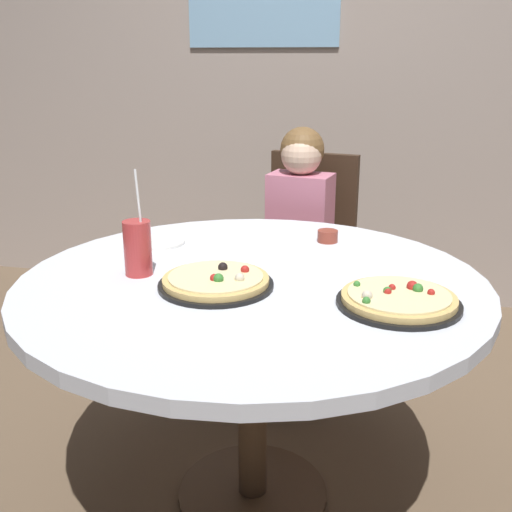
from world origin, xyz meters
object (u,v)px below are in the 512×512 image
Objects in this scene: pizza_veggie at (216,281)px; plate_small at (158,242)px; diner_child at (293,271)px; sauce_bowl at (328,236)px; soda_cup at (138,248)px; dining_table at (252,305)px; chair_wooden at (306,249)px; pizza_cheese at (399,300)px.

pizza_veggie reaches higher than plate_small.
diner_child reaches higher than sauce_bowl.
diner_child reaches higher than soda_cup.
dining_table is at bearing -112.68° from sauce_bowl.
soda_cup is 0.31m from plate_small.
plate_small is at bearing -118.21° from chair_wooden.
chair_wooden reaches higher than dining_table.
dining_table is 0.85m from diner_child.
pizza_veggie is 0.26m from soda_cup.
pizza_veggie is 1.77× the size of plate_small.
chair_wooden is at bearing 89.14° from dining_table.
plate_small is at bearing -164.76° from sauce_bowl.
chair_wooden is 1.14m from soda_cup.
diner_child is 0.96m from pizza_veggie.
diner_child is (-0.03, -0.18, -0.05)m from chair_wooden.
pizza_cheese is (0.39, -1.12, 0.24)m from chair_wooden.
plate_small is at bearing -123.33° from diner_child.
chair_wooden is 5.28× the size of plate_small.
soda_cup reaches higher than pizza_veggie.
sauce_bowl is at bearing 42.13° from soda_cup.
diner_child is at bearing 70.04° from soda_cup.
pizza_cheese is at bearing -25.11° from plate_small.
chair_wooden is 2.98× the size of pizza_veggie.
plate_small is (-0.56, -0.15, -0.02)m from sauce_bowl.
soda_cup is (-0.32, -0.87, 0.35)m from diner_child.
pizza_cheese is at bearing -65.89° from diner_child.
soda_cup is at bearing 174.23° from pizza_cheese.
soda_cup reaches higher than dining_table.
diner_child reaches higher than pizza_cheese.
plate_small reaches higher than dining_table.
dining_table is 4.37× the size of soda_cup.
pizza_cheese is at bearing -5.77° from soda_cup.
pizza_veggie is 0.47m from plate_small.
diner_child reaches higher than dining_table.
pizza_veggie and pizza_cheese have the same top height.
chair_wooden is 0.88m from plate_small.
dining_table is at bearing -89.13° from diner_child.
dining_table is 1.02m from chair_wooden.
chair_wooden is at bearing 61.79° from plate_small.
plate_small is (-0.06, 0.30, -0.08)m from soda_cup.
dining_table is 0.47m from plate_small.
soda_cup is at bearing 168.56° from pizza_veggie.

